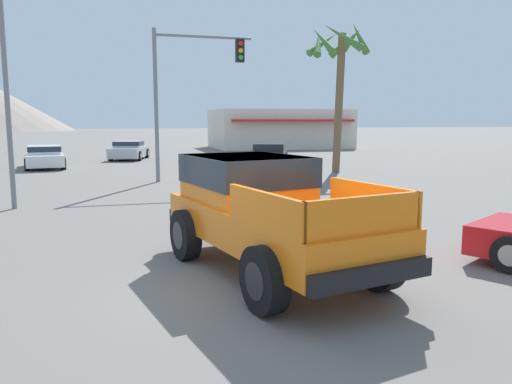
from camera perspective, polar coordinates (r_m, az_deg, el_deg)
The scene contains 9 objects.
ground_plane at distance 7.74m, azimuth -0.01°, elevation -10.36°, with size 320.00×320.00×0.00m, color slate.
orange_pickup_truck at distance 8.29m, azimuth 0.71°, elevation -1.54°, with size 2.97×5.20×1.85m.
parked_car_dark at distance 27.61m, azimuth 1.51°, elevation 4.33°, with size 3.18×4.61×1.21m.
parked_car_white at distance 28.41m, azimuth -23.01°, elevation 3.75°, with size 2.36×4.38×1.18m.
parked_car_silver at distance 33.01m, azimuth -14.29°, elevation 4.68°, with size 2.75×4.41×1.18m.
traffic_light_main at distance 20.71m, azimuth -7.28°, elevation 12.96°, with size 3.99×0.38×6.04m.
street_lamp_post at distance 15.72m, azimuth -27.13°, elevation 17.81°, with size 0.90×0.24×9.06m.
palm_tree_tall at distance 24.33m, azimuth 9.32°, elevation 14.46°, with size 2.91×3.04×6.85m.
storefront_building at distance 46.12m, azimuth 2.65°, elevation 7.22°, with size 11.88×8.38×3.44m.
Camera 1 is at (-1.97, -7.07, 2.46)m, focal length 35.00 mm.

